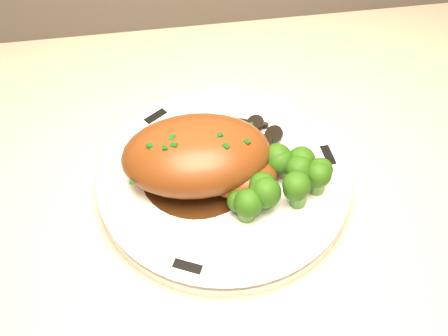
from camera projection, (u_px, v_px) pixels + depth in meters
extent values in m
cube|color=beige|center=(122.00, 237.00, 0.55)|extent=(2.12, 0.70, 0.03)
cylinder|color=white|center=(224.00, 179.00, 0.57)|extent=(0.28, 0.28, 0.02)
cube|color=black|center=(328.00, 155.00, 0.58)|extent=(0.01, 0.03, 0.00)
cube|color=black|center=(156.00, 116.00, 0.61)|extent=(0.03, 0.02, 0.00)
cube|color=black|center=(188.00, 267.00, 0.50)|extent=(0.03, 0.02, 0.00)
cylinder|color=#331909|center=(197.00, 173.00, 0.56)|extent=(0.11, 0.11, 0.00)
ellipsoid|color=brown|center=(196.00, 155.00, 0.54)|extent=(0.15, 0.10, 0.06)
ellipsoid|color=brown|center=(243.00, 177.00, 0.54)|extent=(0.07, 0.05, 0.03)
cube|color=#0D3D0C|center=(148.00, 139.00, 0.52)|extent=(0.01, 0.00, 0.00)
cube|color=#0D3D0C|center=(167.00, 135.00, 0.52)|extent=(0.01, 0.00, 0.00)
cube|color=#0D3D0C|center=(185.00, 132.00, 0.52)|extent=(0.01, 0.00, 0.00)
cube|color=#0D3D0C|center=(204.00, 130.00, 0.52)|extent=(0.01, 0.00, 0.00)
cube|color=#0D3D0C|center=(223.00, 130.00, 0.53)|extent=(0.01, 0.00, 0.00)
cube|color=#0D3D0C|center=(241.00, 131.00, 0.53)|extent=(0.01, 0.00, 0.00)
cylinder|color=black|center=(282.00, 139.00, 0.59)|extent=(0.02, 0.01, 0.01)
cylinder|color=black|center=(277.00, 131.00, 0.60)|extent=(0.02, 0.02, 0.01)
cylinder|color=black|center=(268.00, 125.00, 0.60)|extent=(0.02, 0.02, 0.01)
cylinder|color=black|center=(256.00, 128.00, 0.60)|extent=(0.02, 0.02, 0.01)
cylinder|color=black|center=(244.00, 127.00, 0.60)|extent=(0.02, 0.02, 0.01)
cylinder|color=black|center=(233.00, 129.00, 0.59)|extent=(0.02, 0.02, 0.01)
cylinder|color=black|center=(226.00, 138.00, 0.59)|extent=(0.02, 0.02, 0.01)
cylinder|color=black|center=(225.00, 143.00, 0.58)|extent=(0.02, 0.02, 0.00)
cylinder|color=black|center=(229.00, 147.00, 0.58)|extent=(0.03, 0.03, 0.01)
cylinder|color=black|center=(238.00, 155.00, 0.58)|extent=(0.03, 0.03, 0.02)
cylinder|color=black|center=(251.00, 155.00, 0.57)|extent=(0.02, 0.02, 0.01)
cylinder|color=black|center=(264.00, 151.00, 0.57)|extent=(0.03, 0.03, 0.01)
cylinder|color=black|center=(274.00, 151.00, 0.58)|extent=(0.03, 0.03, 0.01)
cylinder|color=black|center=(281.00, 143.00, 0.58)|extent=(0.03, 0.03, 0.01)
cylinder|color=#56893A|center=(248.00, 174.00, 0.55)|extent=(0.02, 0.02, 0.02)
sphere|color=#153708|center=(248.00, 164.00, 0.54)|extent=(0.02, 0.02, 0.02)
cylinder|color=#56893A|center=(272.00, 164.00, 0.56)|extent=(0.02, 0.02, 0.02)
sphere|color=#153708|center=(273.00, 155.00, 0.55)|extent=(0.02, 0.02, 0.02)
cylinder|color=#56893A|center=(300.00, 171.00, 0.55)|extent=(0.02, 0.02, 0.02)
sphere|color=#153708|center=(301.00, 162.00, 0.54)|extent=(0.02, 0.02, 0.02)
cylinder|color=#56893A|center=(266.00, 197.00, 0.53)|extent=(0.02, 0.02, 0.02)
sphere|color=#153708|center=(267.00, 187.00, 0.52)|extent=(0.02, 0.02, 0.02)
cylinder|color=#56893A|center=(298.00, 196.00, 0.53)|extent=(0.02, 0.02, 0.02)
sphere|color=#153708|center=(300.00, 187.00, 0.52)|extent=(0.02, 0.02, 0.02)
cylinder|color=#56893A|center=(317.00, 183.00, 0.54)|extent=(0.02, 0.02, 0.02)
sphere|color=#153708|center=(319.00, 174.00, 0.53)|extent=(0.02, 0.02, 0.02)
cylinder|color=#56893A|center=(246.00, 210.00, 0.52)|extent=(0.02, 0.02, 0.02)
sphere|color=#153708|center=(247.00, 201.00, 0.51)|extent=(0.02, 0.02, 0.02)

